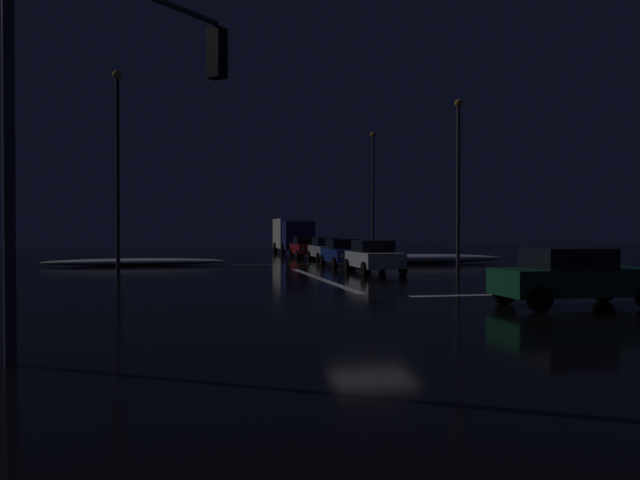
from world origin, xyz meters
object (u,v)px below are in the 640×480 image
sedan_red (306,247)px  box_truck (292,234)px  streetlamp_right_near (458,171)px  sedan_blue (344,253)px  streetlamp_left_near (118,157)px  streetlamp_right_far (373,185)px  sedan_green_crossing (573,277)px  sedan_white (374,257)px  sedan_silver (327,249)px  traffic_signal_sw (112,82)px

sedan_red → box_truck: (0.23, 7.93, 0.91)m
streetlamp_right_near → sedan_blue: bearing=157.5°
sedan_blue → streetlamp_left_near: (-11.83, -2.38, 4.78)m
sedan_red → box_truck: size_ratio=0.52×
streetlamp_right_far → streetlamp_right_near: bearing=-90.0°
sedan_green_crossing → streetlamp_right_near: bearing=75.8°
sedan_green_crossing → streetlamp_right_near: size_ratio=0.47×
sedan_white → box_truck: 25.52m
sedan_blue → sedan_green_crossing: 19.02m
streetlamp_left_near → sedan_silver: bearing=36.3°
sedan_white → streetlamp_right_far: streetlamp_right_far is taller
sedan_blue → sedan_red: 12.21m
box_truck → sedan_green_crossing: box_truck is taller
box_truck → streetlamp_left_near: (-12.18, -22.52, 3.87)m
sedan_silver → sedan_red: same height
streetlamp_right_far → sedan_silver: bearing=-127.2°
sedan_silver → traffic_signal_sw: (-10.30, -29.12, 3.83)m
sedan_blue → streetlamp_right_far: 15.55m
box_truck → streetlamp_right_near: (5.40, -22.52, 3.54)m
sedan_blue → sedan_red: bearing=89.4°
sedan_white → sedan_green_crossing: bearing=-83.9°
sedan_red → traffic_signal_sw: size_ratio=0.65×
sedan_white → sedan_green_crossing: same height
sedan_white → streetlamp_right_far: 20.37m
sedan_silver → traffic_signal_sw: bearing=-109.5°
box_truck → streetlamp_left_near: 25.90m
sedan_red → streetlamp_right_far: bearing=14.0°
sedan_white → box_truck: (0.23, 25.50, 0.91)m
traffic_signal_sw → streetlamp_right_far: (15.54, 36.04, 0.97)m
traffic_signal_sw → sedan_silver: bearing=70.5°
streetlamp_right_far → streetlamp_left_near: bearing=-137.7°
streetlamp_right_near → streetlamp_right_far: bearing=90.0°
sedan_green_crossing → streetlamp_right_far: bearing=82.7°
sedan_blue → sedan_silver: 6.72m
sedan_green_crossing → streetlamp_left_near: streetlamp_left_near is taller
sedan_red → sedan_green_crossing: 31.20m
sedan_blue → box_truck: bearing=89.0°
sedan_green_crossing → streetlamp_left_near: size_ratio=0.44×
streetlamp_left_near → streetlamp_right_near: bearing=0.0°
box_truck → streetlamp_right_near: bearing=-76.5°
sedan_blue → traffic_signal_sw: traffic_signal_sw is taller
sedan_silver → streetlamp_right_near: bearing=-60.0°
traffic_signal_sw → sedan_green_crossing: bearing=17.0°
sedan_white → sedan_blue: same height
sedan_silver → streetlamp_left_near: size_ratio=0.44×
sedan_silver → sedan_green_crossing: bearing=-87.6°
streetlamp_right_near → sedan_white: bearing=-152.2°
sedan_red → streetlamp_left_near: 19.46m
sedan_white → streetlamp_left_near: size_ratio=0.44×
box_truck → sedan_green_crossing: size_ratio=1.91×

